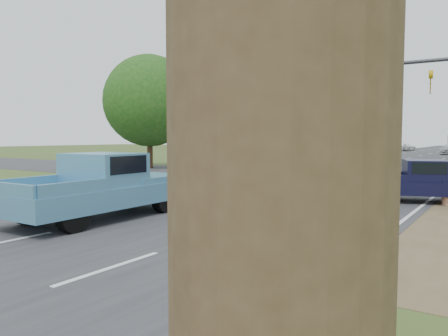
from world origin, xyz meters
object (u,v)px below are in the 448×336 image
Objects in this scene: rider at (218,177)px; distant_car_white at (406,147)px; red_convertible at (298,171)px; distant_car_grey at (383,153)px; blue_pickup at (105,185)px; navy_pickup at (425,181)px; motorcycle at (218,190)px.

rider is 68.08m from distant_car_white.
red_convertible is 0.99× the size of distant_car_grey.
red_convertible is 11.44m from blue_pickup.
blue_pickup is at bearing 77.21° from rider.
red_convertible is 6.83m from navy_pickup.
navy_pickup is at bearing -25.10° from red_convertible.
distant_car_grey is at bearing 178.01° from navy_pickup.
motorcycle is 0.46× the size of distant_car_white.
motorcycle is at bearing 76.12° from blue_pickup.
navy_pickup is 1.14× the size of distant_car_white.
rider is 4.70m from blue_pickup.
navy_pickup is 64.88m from distant_car_white.
blue_pickup is (-1.07, -4.58, 0.06)m from rider.
distant_car_grey is (-8.67, 30.01, -0.05)m from navy_pickup.
red_convertible is at bearing -91.47° from distant_car_grey.
red_convertible reaches higher than distant_car_white.
distant_car_grey is at bearing 92.40° from red_convertible.
rider is 0.42× the size of distant_car_grey.
distant_car_white is (-5.01, 72.38, -0.37)m from blue_pickup.
motorcycle is at bearing 103.99° from distant_car_white.
red_convertible is at bearing 104.78° from distant_car_white.
red_convertible reaches higher than motorcycle.
blue_pickup reaches higher than distant_car_white.
blue_pickup is 72.56m from distant_car_white.
blue_pickup is 1.35× the size of distant_car_grey.
distant_car_white is (-12.62, 63.64, -0.18)m from navy_pickup.
navy_pickup is at bearing 48.33° from blue_pickup.
distant_car_grey is (-2.13, 34.18, -0.18)m from rider.
motorcycle is 34.29m from distant_car_grey.
distant_car_white is at bearing 93.33° from blue_pickup.
rider is (0.00, 0.05, 0.46)m from motorcycle.
red_convertible is 2.35× the size of rider.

